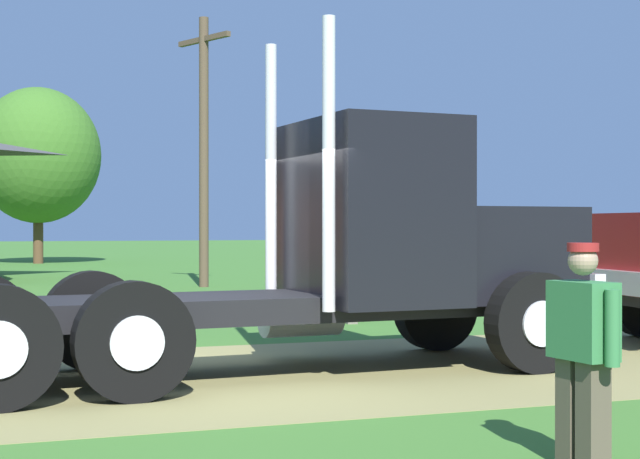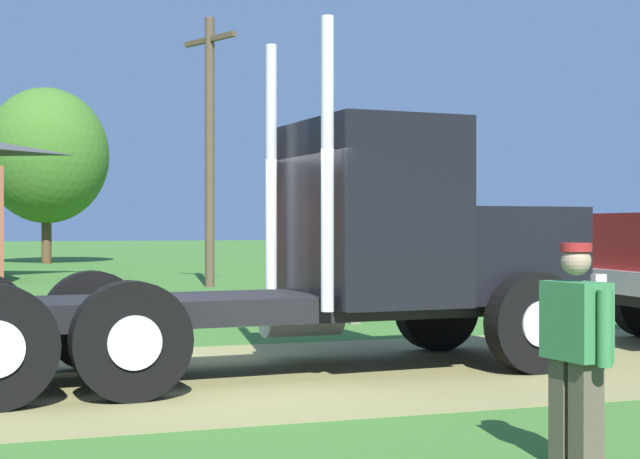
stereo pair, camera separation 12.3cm
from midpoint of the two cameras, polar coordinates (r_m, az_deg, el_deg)
ground_plane at (r=10.96m, az=-5.89°, el=-8.61°), size 200.00×200.00×0.00m
dirt_track at (r=10.96m, az=-5.89°, el=-8.59°), size 120.00×5.40×0.01m
truck_foreground_white at (r=11.46m, az=2.36°, el=-1.50°), size 8.01×3.01×3.91m
visitor_by_barrel at (r=6.97m, az=15.27°, el=-6.64°), size 0.31×0.67×1.56m
visitor_far_side at (r=16.77m, az=2.13°, el=-2.49°), size 0.28×0.67×1.64m
utility_pole_near at (r=27.00m, az=-6.36°, el=5.04°), size 1.03×2.06×7.41m
tree_mid at (r=45.18m, az=-15.67°, el=4.19°), size 5.50×5.50×7.85m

